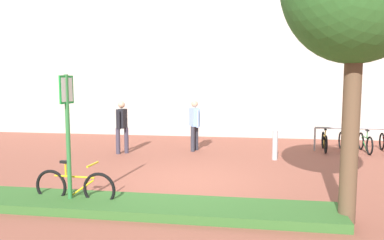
{
  "coord_description": "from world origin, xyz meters",
  "views": [
    {
      "loc": [
        1.29,
        -8.26,
        2.37
      ],
      "look_at": [
        -0.33,
        2.36,
        1.23
      ],
      "focal_mm": 34.11,
      "sensor_mm": 36.0,
      "label": 1
    }
  ],
  "objects": [
    {
      "name": "ground_plane",
      "position": [
        0.0,
        0.0,
        0.0
      ],
      "size": [
        60.0,
        60.0,
        0.0
      ],
      "primitive_type": "plane",
      "color": "brown"
    },
    {
      "name": "building_facade",
      "position": [
        0.0,
        7.76,
        5.0
      ],
      "size": [
        28.0,
        1.2,
        10.0
      ],
      "primitive_type": "cube",
      "color": "#B2ADA3",
      "rests_on": "ground"
    },
    {
      "name": "planter_strip",
      "position": [
        -0.55,
        -1.97,
        0.08
      ],
      "size": [
        7.0,
        1.1,
        0.16
      ],
      "primitive_type": "cube",
      "color": "#336028",
      "rests_on": "ground"
    },
    {
      "name": "parking_sign_post",
      "position": [
        -2.01,
        -1.97,
        1.63
      ],
      "size": [
        0.1,
        0.36,
        2.5
      ],
      "color": "#2D7238",
      "rests_on": "ground"
    },
    {
      "name": "bike_at_sign",
      "position": [
        -1.97,
        -1.84,
        0.35
      ],
      "size": [
        1.68,
        0.42,
        0.86
      ],
      "color": "black",
      "rests_on": "ground"
    },
    {
      "name": "bike_rack_cluster",
      "position": [
        4.88,
        4.56,
        0.35
      ],
      "size": [
        2.66,
        1.6,
        0.83
      ],
      "color": "#99999E",
      "rests_on": "ground"
    },
    {
      "name": "bollard_steel",
      "position": [
        2.13,
        2.86,
        0.45
      ],
      "size": [
        0.16,
        0.16,
        0.9
      ],
      "primitive_type": "cylinder",
      "color": "#ADADB2",
      "rests_on": "ground"
    },
    {
      "name": "person_suited_dark",
      "position": [
        -2.77,
        3.1,
        0.98
      ],
      "size": [
        0.37,
        0.61,
        1.72
      ],
      "color": "#383342",
      "rests_on": "ground"
    },
    {
      "name": "person_shirt_blue",
      "position": [
        -0.48,
        3.92,
        0.98
      ],
      "size": [
        0.41,
        0.53,
        1.72
      ],
      "color": "#2D2D38",
      "rests_on": "ground"
    }
  ]
}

